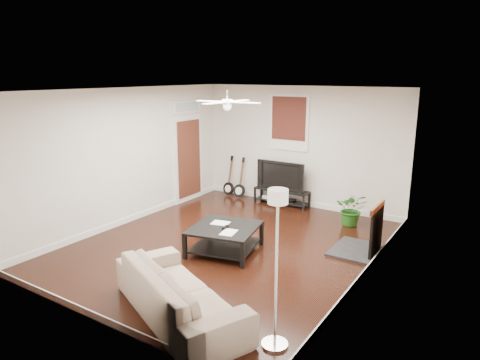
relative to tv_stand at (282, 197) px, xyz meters
name	(u,v)px	position (x,y,z in m)	size (l,w,h in m)	color
room	(228,171)	(0.34, -2.78, 1.21)	(5.01, 6.01, 2.81)	black
brick_accent	(386,178)	(2.83, -1.78, 1.21)	(0.02, 2.20, 2.80)	brown
fireplace	(365,228)	(2.54, -1.78, 0.27)	(0.80, 1.10, 0.92)	black
window_back	(289,123)	(0.04, 0.19, 1.76)	(1.00, 0.06, 1.30)	#3E1111
door_left	(188,150)	(-2.12, -0.88, 1.06)	(0.08, 1.00, 2.50)	white
tv_stand	(282,197)	(0.00, 0.00, 0.00)	(1.34, 0.36, 0.38)	black
tv	(283,175)	(0.00, 0.02, 0.54)	(1.20, 0.16, 0.69)	black
coffee_table	(225,239)	(0.46, -3.05, 0.04)	(1.11, 1.11, 0.47)	black
sofa	(179,292)	(1.15, -5.09, 0.15)	(2.32, 0.91, 0.68)	#C4AC93
floor_lamp	(276,271)	(2.50, -4.99, 0.76)	(0.31, 0.31, 1.89)	silver
potted_plant	(352,209)	(1.89, -0.52, 0.17)	(0.64, 0.55, 0.71)	#1F5C1A
guitar_left	(228,176)	(-1.52, -0.03, 0.33)	(0.32, 0.23, 1.03)	black
guitar_right	(239,178)	(-1.17, -0.06, 0.33)	(0.32, 0.23, 1.03)	black
ceiling_fan	(227,102)	(0.34, -2.78, 2.41)	(1.24, 1.24, 0.32)	white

